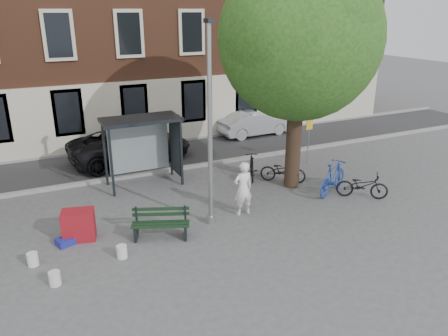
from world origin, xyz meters
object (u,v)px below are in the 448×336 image
object	(u,v)px
bike_b	(333,178)
bike_c	(362,185)
bench	(161,225)
notice_sign	(309,132)
bus_shelter	(151,135)
car_dark	(131,145)
bike_a	(283,171)
lamppost	(210,138)
red_stand	(79,225)
car_silver	(255,123)
painter	(243,189)
bike_d	(252,167)

from	to	relation	value
bike_b	bike_c	world-z (taller)	bike_b
bench	bike_b	world-z (taller)	bike_b
bench	notice_sign	distance (m)	8.64
bus_shelter	bench	distance (m)	4.70
bus_shelter	car_dark	size ratio (longest dim) A/B	0.54
bench	bike_a	distance (m)	6.03
lamppost	notice_sign	bearing A→B (deg)	29.20
red_stand	bike_c	bearing A→B (deg)	-7.26
car_silver	bike_b	bearing A→B (deg)	168.22
painter	car_dark	xyz separation A→B (m)	(-1.95, 6.86, -0.17)
painter	car_silver	size ratio (longest dim) A/B	0.46
bike_d	car_dark	bearing A→B (deg)	-22.50
bus_shelter	car_silver	size ratio (longest dim) A/B	0.72
bike_b	bus_shelter	bearing A→B (deg)	28.71
lamppost	bus_shelter	xyz separation A→B (m)	(-0.61, 4.11, -0.87)
bike_a	notice_sign	bearing A→B (deg)	-16.49
bike_c	car_silver	bearing A→B (deg)	34.06
lamppost	painter	world-z (taller)	lamppost
car_dark	bike_c	bearing A→B (deg)	-146.85
bike_a	bike_d	bearing A→B (deg)	87.51
notice_sign	car_silver	bearing A→B (deg)	82.95
bus_shelter	bike_a	world-z (taller)	bus_shelter
lamppost	red_stand	bearing A→B (deg)	169.60
bus_shelter	car_silver	distance (m)	8.14
bike_d	bike_a	bearing A→B (deg)	162.72
red_stand	bike_b	bearing A→B (deg)	-2.72
bus_shelter	notice_sign	xyz separation A→B (m)	(6.70, -0.70, -0.50)
bike_a	bike_b	distance (m)	1.99
bike_d	notice_sign	size ratio (longest dim) A/B	0.83
painter	bike_c	xyz separation A→B (m)	(4.44, -0.64, -0.44)
bike_a	car_silver	xyz separation A→B (m)	(2.31, 6.35, 0.19)
bus_shelter	bench	size ratio (longest dim) A/B	1.63
lamppost	bike_a	world-z (taller)	lamppost
bike_a	bike_b	size ratio (longest dim) A/B	0.88
bench	notice_sign	bearing A→B (deg)	46.89
lamppost	red_stand	xyz separation A→B (m)	(-3.88, 0.71, -2.33)
bike_c	car_silver	size ratio (longest dim) A/B	0.45
painter	bike_d	distance (m)	3.26
car_dark	notice_sign	size ratio (longest dim) A/B	2.72
bike_d	notice_sign	world-z (taller)	notice_sign
bike_c	lamppost	bearing A→B (deg)	122.82
car_dark	bus_shelter	bearing A→B (deg)	175.51
bench	car_silver	world-z (taller)	car_silver
bike_b	car_silver	world-z (taller)	car_silver
bus_shelter	car_dark	distance (m)	3.13
bike_c	red_stand	bearing A→B (deg)	120.63
bike_a	red_stand	xyz separation A→B (m)	(-7.80, -1.27, -0.01)
bus_shelter	bike_b	xyz separation A→B (m)	(5.57, -3.81, -1.32)
painter	bike_b	size ratio (longest dim) A/B	0.91
bus_shelter	bike_d	bearing A→B (deg)	-19.51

